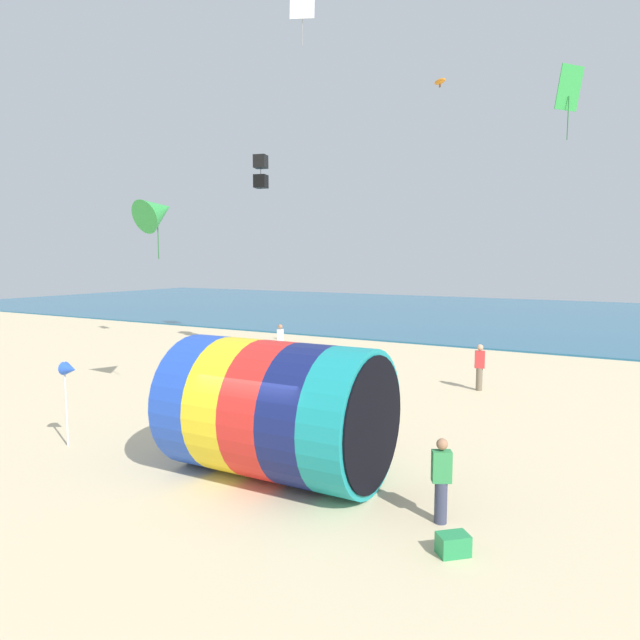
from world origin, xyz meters
name	(u,v)px	position (x,y,z in m)	size (l,w,h in m)	color
ground_plane	(271,483)	(0.00, 0.00, 0.00)	(120.00, 120.00, 0.00)	beige
sea	(548,317)	(0.00, 41.12, 0.05)	(120.00, 40.00, 0.10)	#236084
giant_inflatable_tube	(277,410)	(-0.08, 0.36, 1.57)	(4.87, 3.21, 3.13)	blue
kite_handler	(441,480)	(3.88, -0.01, 0.83)	(0.42, 0.37, 1.64)	#383D56
kite_white_diamond	(302,2)	(-7.54, 13.72, 16.83)	(1.17, 0.77, 2.81)	white
kite_orange_parafoil	(440,82)	(-0.66, 13.15, 12.11)	(0.69, 0.59, 0.34)	orange
kite_green_delta	(157,212)	(-7.35, 4.04, 6.54)	(1.26, 1.58, 2.34)	green
kite_black_box	(261,172)	(-9.94, 13.62, 9.28)	(0.74, 0.74, 1.72)	black
kite_green_diamond	(569,89)	(4.49, 10.95, 10.55)	(0.81, 0.95, 2.36)	green
bystander_near_water	(480,367)	(1.75, 11.27, 0.91)	(0.41, 0.32, 1.76)	#726651
bystander_mid_beach	(280,341)	(-8.62, 13.29, 0.88)	(0.29, 0.40, 1.72)	#726651
beach_flag	(69,372)	(-5.92, -0.64, 2.02)	(0.47, 0.36, 2.29)	silver
cooler_box	(453,544)	(4.43, -1.04, 0.18)	(0.52, 0.36, 0.36)	#268C4C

